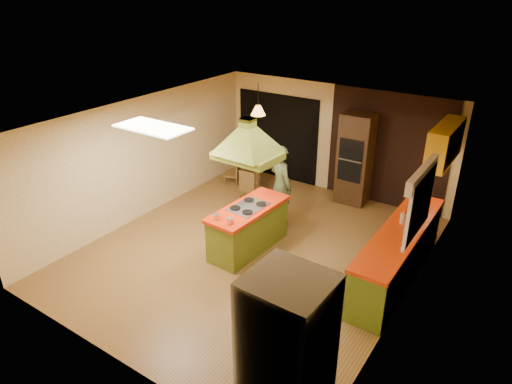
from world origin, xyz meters
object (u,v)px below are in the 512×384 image
Objects in this scene: wall_oven at (355,159)px; canister_large at (423,193)px; kitchen_island at (248,228)px; dining_table at (258,169)px; man at (281,185)px; refrigerator at (286,358)px.

wall_oven reaches higher than canister_large.
kitchen_island is at bearing -142.37° from canister_large.
dining_table is 3.96m from canister_large.
refrigerator is (2.50, -4.04, 0.17)m from man.
kitchen_island is at bearing 132.72° from refrigerator.
man reaches higher than canister_large.
kitchen_island is at bearing -106.52° from wall_oven.
refrigerator reaches higher than kitchen_island.
refrigerator is 4.78m from canister_large.
man is at bearing 95.37° from kitchen_island.
kitchen_island is at bearing -60.06° from dining_table.
man is 0.83× the size of refrigerator.
canister_large is at bearing -6.35° from dining_table.
kitchen_island is 1.27m from man.
canister_large is at bearing -31.84° from wall_oven.
wall_oven is (0.79, 2.96, 0.58)m from kitchen_island.
refrigerator is at bearing -90.90° from canister_large.
wall_oven is (0.84, 1.75, 0.19)m from man.
wall_oven is at bearing 78.03° from kitchen_island.
canister_large is at bearing -140.38° from man.
canister_large is (1.73, -1.01, 0.02)m from wall_oven.
wall_oven is 8.61× the size of canister_large.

